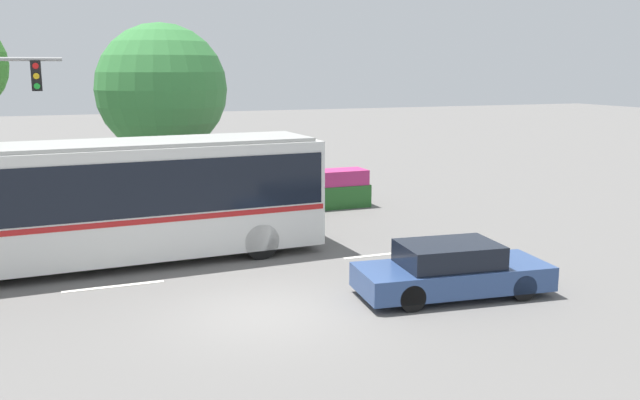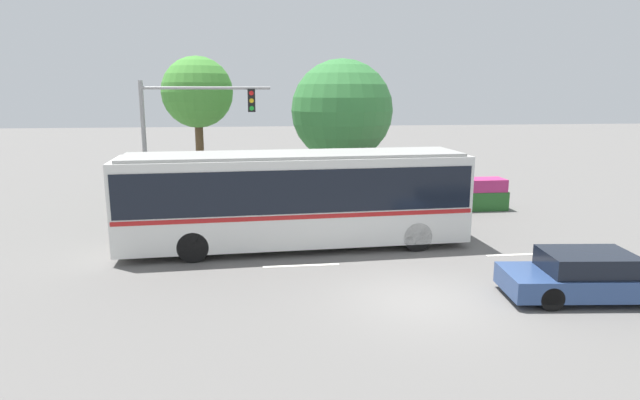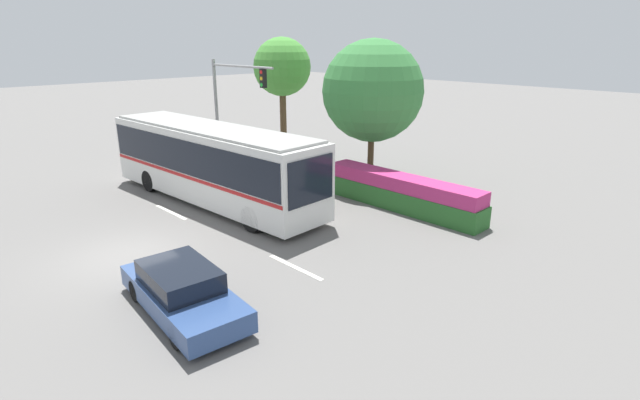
% 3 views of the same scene
% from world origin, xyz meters
% --- Properties ---
extents(ground_plane, '(140.00, 140.00, 0.00)m').
position_xyz_m(ground_plane, '(0.00, 0.00, 0.00)').
color(ground_plane, slate).
extents(city_bus, '(11.95, 3.18, 3.30)m').
position_xyz_m(city_bus, '(-2.86, 5.20, 1.88)').
color(city_bus, silver).
rests_on(city_bus, ground).
extents(sedan_foreground, '(4.62, 2.19, 1.25)m').
position_xyz_m(sedan_foreground, '(4.42, -0.40, 0.59)').
color(sedan_foreground, navy).
rests_on(sedan_foreground, ground).
extents(traffic_light_pole, '(5.16, 0.24, 5.76)m').
position_xyz_m(traffic_light_pole, '(-7.22, 9.26, 3.87)').
color(traffic_light_pole, gray).
rests_on(traffic_light_pole, ground).
extents(flowering_hedge, '(7.42, 1.15, 1.42)m').
position_xyz_m(flowering_hedge, '(3.46, 10.26, 0.70)').
color(flowering_hedge, '#286028').
rests_on(flowering_hedge, ground).
extents(street_tree_left, '(3.24, 3.24, 6.92)m').
position_xyz_m(street_tree_left, '(-6.79, 12.56, 5.25)').
color(street_tree_left, brown).
rests_on(street_tree_left, ground).
extents(street_tree_centre, '(4.80, 4.80, 6.85)m').
position_xyz_m(street_tree_centre, '(-0.11, 12.49, 4.44)').
color(street_tree_centre, brown).
rests_on(street_tree_centre, ground).
extents(lane_stripe_near, '(2.40, 0.16, 0.01)m').
position_xyz_m(lane_stripe_near, '(-2.85, 3.11, 0.01)').
color(lane_stripe_near, silver).
rests_on(lane_stripe_near, ground).
extents(lane_stripe_mid, '(2.40, 0.16, 0.01)m').
position_xyz_m(lane_stripe_mid, '(4.53, 3.38, 0.01)').
color(lane_stripe_mid, silver).
rests_on(lane_stripe_mid, ground).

